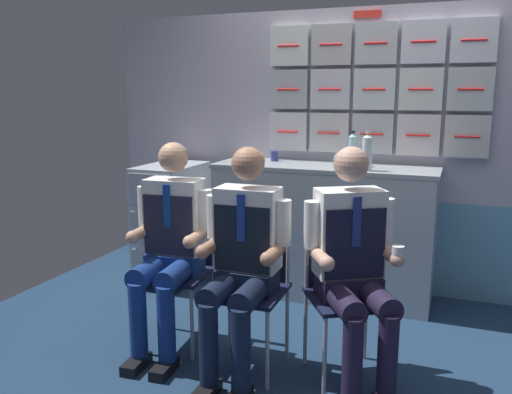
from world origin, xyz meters
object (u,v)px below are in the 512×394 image
at_px(folding_chair_right, 342,278).
at_px(crew_member_left, 169,239).
at_px(service_trolley, 172,220).
at_px(crew_member_center, 242,254).
at_px(folding_chair_left, 181,256).
at_px(water_bottle_blue_cap, 367,152).
at_px(coffee_cup_spare, 366,162).
at_px(folding_chair_center, 253,272).
at_px(crew_member_right, 354,258).

bearing_deg(folding_chair_right, crew_member_left, -172.93).
distance_m(service_trolley, crew_member_center, 1.63).
relative_size(folding_chair_left, crew_member_center, 0.69).
relative_size(water_bottle_blue_cap, coffee_cup_spare, 4.28).
height_order(folding_chair_center, crew_member_right, crew_member_right).
distance_m(crew_member_left, coffee_cup_spare, 1.60).
xyz_separation_m(folding_chair_left, folding_chair_center, (0.53, -0.13, 0.00)).
bearing_deg(service_trolley, crew_member_left, -60.65).
bearing_deg(crew_member_left, coffee_cup_spare, 53.98).
bearing_deg(crew_member_right, crew_member_left, 179.25).
height_order(crew_member_center, coffee_cup_spare, crew_member_center).
height_order(service_trolley, crew_member_left, crew_member_left).
xyz_separation_m(folding_chair_center, folding_chair_right, (0.49, 0.09, 0.00)).
height_order(folding_chair_center, water_bottle_blue_cap, water_bottle_blue_cap).
bearing_deg(crew_member_right, folding_chair_left, 170.86).
height_order(folding_chair_center, crew_member_center, crew_member_center).
xyz_separation_m(folding_chair_left, crew_member_left, (0.01, -0.16, 0.15)).
distance_m(crew_member_center, water_bottle_blue_cap, 1.33).
height_order(folding_chair_left, folding_chair_center, same).
bearing_deg(service_trolley, water_bottle_blue_cap, -0.16).
xyz_separation_m(folding_chair_right, coffee_cup_spare, (-0.09, 1.14, 0.50)).
bearing_deg(folding_chair_center, crew_member_right, -5.13).
distance_m(folding_chair_right, crew_member_right, 0.23).
bearing_deg(crew_member_center, service_trolley, 133.20).
relative_size(folding_chair_left, coffee_cup_spare, 13.67).
bearing_deg(coffee_cup_spare, folding_chair_center, -108.30).
bearing_deg(crew_member_center, crew_member_left, 166.31).
distance_m(crew_member_right, coffee_cup_spare, 1.33).
height_order(crew_member_right, water_bottle_blue_cap, water_bottle_blue_cap).
height_order(service_trolley, water_bottle_blue_cap, water_bottle_blue_cap).
xyz_separation_m(folding_chair_left, folding_chair_right, (1.02, -0.04, 0.00)).
height_order(folding_chair_right, coffee_cup_spare, coffee_cup_spare).
xyz_separation_m(service_trolley, folding_chair_left, (0.58, -0.89, 0.02)).
relative_size(folding_chair_center, water_bottle_blue_cap, 3.19).
distance_m(folding_chair_center, coffee_cup_spare, 1.38).
xyz_separation_m(service_trolley, folding_chair_right, (1.60, -0.93, 0.02)).
distance_m(folding_chair_left, crew_member_center, 0.62).
distance_m(crew_member_left, crew_member_center, 0.53).
xyz_separation_m(crew_member_center, folding_chair_right, (0.49, 0.25, -0.15)).
relative_size(crew_member_center, coffee_cup_spare, 19.82).
bearing_deg(water_bottle_blue_cap, coffee_cup_spare, 100.99).
bearing_deg(crew_member_center, crew_member_right, 11.02).
bearing_deg(folding_chair_center, crew_member_center, -88.72).
bearing_deg(water_bottle_blue_cap, service_trolley, 179.84).
distance_m(service_trolley, folding_chair_right, 1.85).
height_order(folding_chair_right, crew_member_right, crew_member_right).
bearing_deg(folding_chair_left, folding_chair_right, -2.18).
xyz_separation_m(folding_chair_center, coffee_cup_spare, (0.41, 1.23, 0.50)).
bearing_deg(folding_chair_center, crew_member_left, -175.81).
relative_size(crew_member_left, crew_member_right, 0.99).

